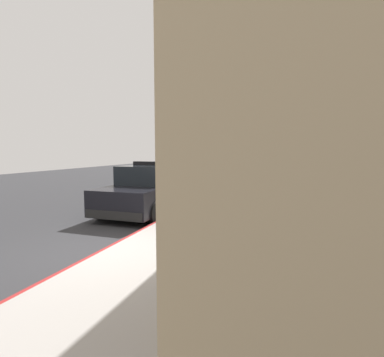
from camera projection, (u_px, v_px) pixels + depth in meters
name	position (u px, v px, depth m)	size (l,w,h in m)	color
ground_plane	(144.00, 189.00, 17.08)	(31.32, 60.00, 0.20)	#2B2B2D
sidewalk_pavement	(251.00, 190.00, 15.15)	(2.87, 60.00, 0.13)	gray
curb_painted_edge	(222.00, 189.00, 15.62)	(0.08, 60.00, 0.13)	maroon
storefront_building	(363.00, 120.00, 13.10)	(7.03, 27.73, 6.69)	tan
police_cruiser	(153.00, 189.00, 10.34)	(1.94, 4.84, 1.68)	black
parked_car_silver_ahead	(224.00, 170.00, 20.61)	(1.94, 4.84, 1.56)	maroon
fire_hydrant	(200.00, 202.00, 9.32)	(0.44, 0.40, 0.76)	#4C4C51
street_tree	(239.00, 119.00, 13.99)	(2.59, 2.59, 4.71)	brown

